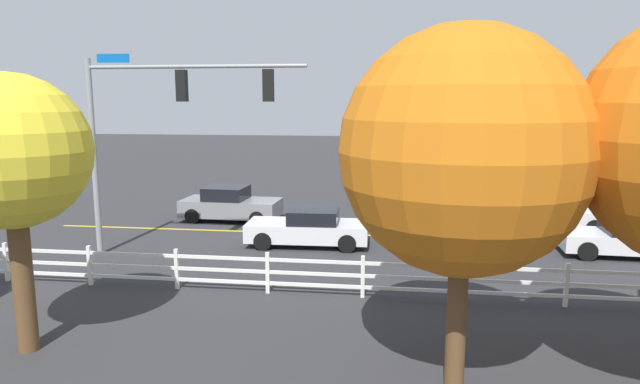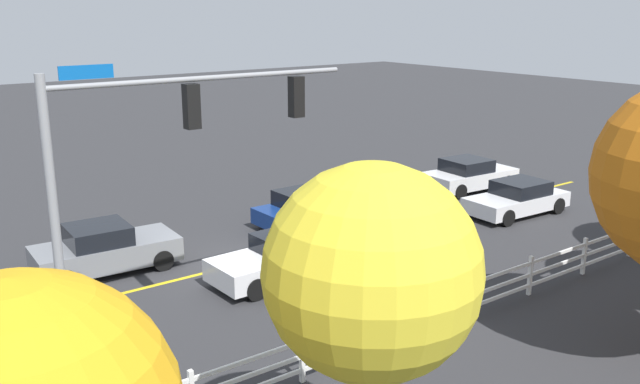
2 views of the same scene
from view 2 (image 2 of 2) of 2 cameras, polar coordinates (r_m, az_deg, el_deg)
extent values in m
plane|color=#2D2D30|center=(21.79, -7.28, -6.11)|extent=(120.00, 120.00, 0.00)
cube|color=gold|center=(23.86, 1.12, -4.07)|extent=(28.00, 0.16, 0.01)
cylinder|color=gray|center=(15.09, -20.99, -3.44)|extent=(0.20, 0.20, 6.59)
cylinder|color=gray|center=(15.78, -9.21, 9.29)|extent=(7.24, 0.12, 0.12)
cube|color=#0C59B2|center=(14.68, -18.77, 9.38)|extent=(1.10, 0.03, 0.28)
cube|color=black|center=(15.65, -10.58, 6.97)|extent=(0.32, 0.28, 1.00)
sphere|color=red|center=(15.74, -10.88, 8.18)|extent=(0.17, 0.17, 0.17)
sphere|color=orange|center=(15.78, -10.82, 7.03)|extent=(0.17, 0.17, 0.17)
sphere|color=#148C19|center=(15.83, -10.77, 5.88)|extent=(0.17, 0.17, 0.17)
cube|color=black|center=(17.07, -1.97, 7.87)|extent=(0.32, 0.28, 1.00)
sphere|color=red|center=(17.16, -2.27, 8.98)|extent=(0.17, 0.17, 0.17)
sphere|color=orange|center=(17.20, -2.26, 7.92)|extent=(0.17, 0.17, 0.17)
sphere|color=#148C19|center=(17.24, -2.25, 6.87)|extent=(0.17, 0.17, 0.17)
cube|color=navy|center=(25.51, -0.77, -1.61)|extent=(4.12, 1.87, 0.58)
cube|color=black|center=(25.24, -1.15, -0.45)|extent=(2.06, 1.66, 0.55)
cylinder|color=black|center=(27.02, 0.52, -1.07)|extent=(0.64, 0.23, 0.64)
cylinder|color=black|center=(25.76, 2.85, -1.90)|extent=(0.64, 0.23, 0.64)
cylinder|color=black|center=(25.48, -4.43, -2.12)|extent=(0.64, 0.23, 0.64)
cylinder|color=black|center=(24.13, -2.22, -3.07)|extent=(0.64, 0.23, 0.64)
cube|color=silver|center=(31.12, 12.25, 1.17)|extent=(4.34, 2.17, 0.64)
cube|color=black|center=(30.84, 12.04, 2.19)|extent=(1.91, 1.84, 0.54)
cylinder|color=black|center=(32.79, 12.88, 1.44)|extent=(0.65, 0.26, 0.64)
cylinder|color=black|center=(31.61, 15.23, 0.78)|extent=(0.65, 0.26, 0.64)
cylinder|color=black|center=(30.82, 9.15, 0.77)|extent=(0.65, 0.26, 0.64)
cylinder|color=black|center=(29.56, 11.51, 0.04)|extent=(0.65, 0.26, 0.64)
cube|color=silver|center=(20.52, -3.13, -5.76)|extent=(4.42, 1.89, 0.63)
cube|color=black|center=(20.45, -2.65, -4.15)|extent=(1.81, 1.64, 0.50)
cylinder|color=black|center=(19.20, -5.35, -8.02)|extent=(0.65, 0.24, 0.64)
cylinder|color=black|center=(20.51, -7.89, -6.55)|extent=(0.65, 0.24, 0.64)
cylinder|color=black|center=(20.83, 1.56, -6.06)|extent=(0.65, 0.24, 0.64)
cylinder|color=black|center=(22.05, -1.20, -4.84)|extent=(0.65, 0.24, 0.64)
cube|color=slate|center=(22.03, -17.25, -4.85)|extent=(4.33, 2.09, 0.72)
cube|color=black|center=(21.77, -17.92, -3.35)|extent=(1.83, 1.78, 0.56)
cylinder|color=black|center=(23.30, -14.44, -4.22)|extent=(0.65, 0.25, 0.64)
cylinder|color=black|center=(21.74, -12.88, -5.53)|extent=(0.65, 0.25, 0.64)
cylinder|color=black|center=(22.61, -21.35, -5.41)|extent=(0.65, 0.25, 0.64)
cylinder|color=black|center=(21.00, -20.28, -6.87)|extent=(0.65, 0.25, 0.64)
cube|color=silver|center=(27.81, 15.92, -0.79)|extent=(4.33, 2.00, 0.57)
cube|color=black|center=(27.83, 16.28, 0.37)|extent=(1.96, 1.71, 0.53)
cylinder|color=black|center=(26.28, 15.23, -2.08)|extent=(0.65, 0.25, 0.64)
cylinder|color=black|center=(27.35, 12.59, -1.24)|extent=(0.65, 0.25, 0.64)
cylinder|color=black|center=(28.46, 19.07, -1.08)|extent=(0.65, 0.25, 0.64)
cylinder|color=black|center=(29.46, 16.48, -0.33)|extent=(0.65, 0.25, 0.64)
cube|color=white|center=(24.43, 24.32, -3.59)|extent=(0.10, 0.10, 1.15)
cube|color=white|center=(22.28, 21.01, -4.97)|extent=(0.10, 0.10, 1.15)
cube|color=white|center=(20.23, 16.99, -6.63)|extent=(0.10, 0.10, 1.15)
cube|color=white|center=(18.33, 12.06, -8.59)|extent=(0.10, 0.10, 1.15)
cube|color=white|center=(16.61, 5.99, -10.90)|extent=(0.10, 0.10, 1.15)
cube|color=white|center=(15.15, -1.49, -13.53)|extent=(0.10, 0.10, 1.15)
cube|color=white|center=(18.18, 12.13, -7.51)|extent=(26.00, 0.06, 0.09)
cube|color=white|center=(18.32, 12.07, -8.52)|extent=(26.00, 0.06, 0.09)
cube|color=white|center=(18.45, 12.01, -9.43)|extent=(26.00, 0.06, 0.09)
sphere|color=yellow|center=(9.75, 4.31, -6.59)|extent=(3.13, 3.13, 3.13)
camera|label=1|loc=(14.17, 65.03, -4.32)|focal=30.88mm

